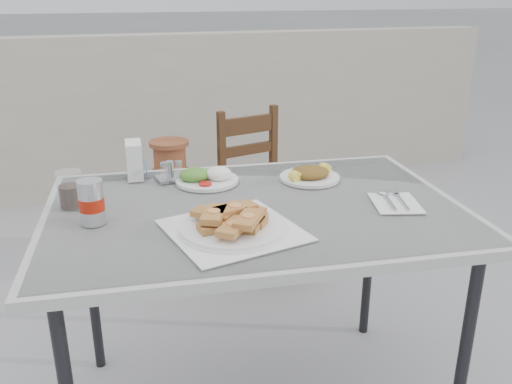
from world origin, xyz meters
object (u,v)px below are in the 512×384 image
object	(u,v)px
chair	(260,189)
terracotta_urn	(173,207)
napkin_holder	(134,160)
cola_glass	(71,191)
condiment_caddy	(171,173)
salad_chopped_plate	(310,174)
salad_rice_plate	(206,177)
pide_plate	(233,220)
cafe_table	(255,221)
soda_can	(91,202)

from	to	relation	value
chair	terracotta_urn	distance (m)	0.52
napkin_holder	terracotta_urn	distance (m)	1.08
cola_glass	condiment_caddy	world-z (taller)	cola_glass
salad_chopped_plate	terracotta_urn	world-z (taller)	salad_chopped_plate
salad_rice_plate	chair	bearing A→B (deg)	59.62
pide_plate	terracotta_urn	bearing A→B (deg)	88.28
salad_rice_plate	cola_glass	size ratio (longest dim) A/B	1.94
pide_plate	chair	distance (m)	1.44
pide_plate	condiment_caddy	xyz separation A→B (m)	(-0.10, 0.51, -0.01)
cafe_table	chair	distance (m)	1.22
soda_can	cola_glass	bearing A→B (deg)	110.32
soda_can	condiment_caddy	bearing A→B (deg)	47.96
cafe_table	napkin_holder	xyz separation A→B (m)	(-0.35, 0.41, 0.13)
cola_glass	napkin_holder	size ratio (longest dim) A/B	0.86
pide_plate	salad_rice_plate	world-z (taller)	pide_plate
salad_rice_plate	napkin_holder	world-z (taller)	napkin_holder
cafe_table	salad_rice_plate	distance (m)	0.30
salad_rice_plate	napkin_holder	size ratio (longest dim) A/B	1.68
chair	terracotta_urn	bearing A→B (deg)	146.00
pide_plate	salad_chopped_plate	world-z (taller)	pide_plate
pide_plate	soda_can	world-z (taller)	soda_can
condiment_caddy	cola_glass	bearing A→B (deg)	-155.69
napkin_holder	condiment_caddy	xyz separation A→B (m)	(0.12, -0.07, -0.04)
pide_plate	salad_chopped_plate	distance (m)	0.54
cafe_table	pide_plate	distance (m)	0.23
pide_plate	chair	world-z (taller)	pide_plate
cafe_table	soda_can	bearing A→B (deg)	178.57
salad_rice_plate	soda_can	xyz separation A→B (m)	(-0.41, -0.26, 0.05)
pide_plate	salad_rice_plate	size ratio (longest dim) A/B	1.83
pide_plate	salad_chopped_plate	size ratio (longest dim) A/B	1.89
salad_rice_plate	cola_glass	world-z (taller)	cola_glass
salad_chopped_plate	soda_can	distance (m)	0.81
cola_glass	chair	bearing A→B (deg)	43.96
condiment_caddy	pide_plate	bearing A→B (deg)	-79.28
napkin_holder	pide_plate	bearing A→B (deg)	-64.96
napkin_holder	condiment_caddy	size ratio (longest dim) A/B	1.18
pide_plate	soda_can	bearing A→B (deg)	154.67
pide_plate	terracotta_urn	xyz separation A→B (m)	(0.04, 1.46, -0.53)
pide_plate	napkin_holder	size ratio (longest dim) A/B	3.07
napkin_holder	chair	size ratio (longest dim) A/B	0.16
napkin_holder	terracotta_urn	bearing A→B (deg)	77.50
salad_chopped_plate	terracotta_urn	xyz separation A→B (m)	(-0.36, 1.10, -0.51)
chair	condiment_caddy	bearing A→B (deg)	-141.41
pide_plate	terracotta_urn	size ratio (longest dim) A/B	0.58
salad_rice_plate	pide_plate	bearing A→B (deg)	-92.88
cola_glass	salad_rice_plate	bearing A→B (deg)	11.34
salad_chopped_plate	condiment_caddy	xyz separation A→B (m)	(-0.50, 0.15, 0.01)
condiment_caddy	salad_rice_plate	bearing A→B (deg)	-28.75
cafe_table	pide_plate	world-z (taller)	pide_plate
soda_can	condiment_caddy	world-z (taller)	soda_can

